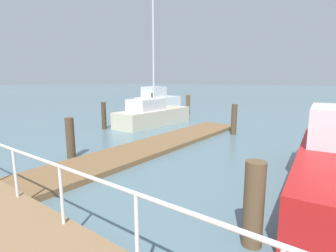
% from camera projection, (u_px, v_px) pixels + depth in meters
% --- Properties ---
extents(ground_plane, '(300.00, 300.00, 0.00)m').
position_uv_depth(ground_plane, '(0.00, 135.00, 13.72)').
color(ground_plane, slate).
extents(floating_dock, '(12.87, 2.00, 0.18)m').
position_uv_depth(floating_dock, '(155.00, 145.00, 11.08)').
color(floating_dock, olive).
rests_on(floating_dock, ground_plane).
extents(boardwalk_railing, '(0.06, 26.65, 1.08)m').
position_uv_depth(boardwalk_railing, '(35.00, 167.00, 4.87)').
color(boardwalk_railing, white).
rests_on(boardwalk_railing, boardwalk).
extents(dock_piling_0, '(0.34, 0.34, 1.65)m').
position_uv_depth(dock_piling_0, '(188.00, 105.00, 21.49)').
color(dock_piling_0, brown).
rests_on(dock_piling_0, ground_plane).
extents(dock_piling_1, '(0.27, 0.27, 1.60)m').
position_uv_depth(dock_piling_1, '(104.00, 116.00, 15.17)').
color(dock_piling_1, '#473826').
rests_on(dock_piling_1, ground_plane).
extents(dock_piling_2, '(0.35, 0.35, 1.54)m').
position_uv_depth(dock_piling_2, '(254.00, 204.00, 4.42)').
color(dock_piling_2, brown).
rests_on(dock_piling_2, ground_plane).
extents(dock_piling_3, '(0.30, 0.30, 1.63)m').
position_uv_depth(dock_piling_3, '(234.00, 119.00, 13.62)').
color(dock_piling_3, brown).
rests_on(dock_piling_3, ground_plane).
extents(dock_piling_4, '(0.31, 0.31, 1.53)m').
position_uv_depth(dock_piling_4, '(70.00, 138.00, 9.42)').
color(dock_piling_4, brown).
rests_on(dock_piling_4, ground_plane).
extents(dock_piling_5, '(0.30, 0.30, 1.90)m').
position_uv_depth(dock_piling_5, '(153.00, 106.00, 19.65)').
color(dock_piling_5, brown).
rests_on(dock_piling_5, ground_plane).
extents(moored_boat_1, '(5.77, 1.83, 8.71)m').
position_uv_depth(moored_boat_1, '(153.00, 114.00, 16.59)').
color(moored_boat_1, beige).
rests_on(moored_boat_1, ground_plane).
extents(moored_boat_2, '(4.76, 2.35, 2.26)m').
position_uv_depth(moored_boat_2, '(157.00, 101.00, 25.10)').
color(moored_boat_2, white).
rests_on(moored_boat_2, ground_plane).
extents(moored_boat_3, '(6.91, 2.34, 2.15)m').
position_uv_depth(moored_boat_3, '(335.00, 162.00, 6.70)').
color(moored_boat_3, red).
rests_on(moored_boat_3, ground_plane).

